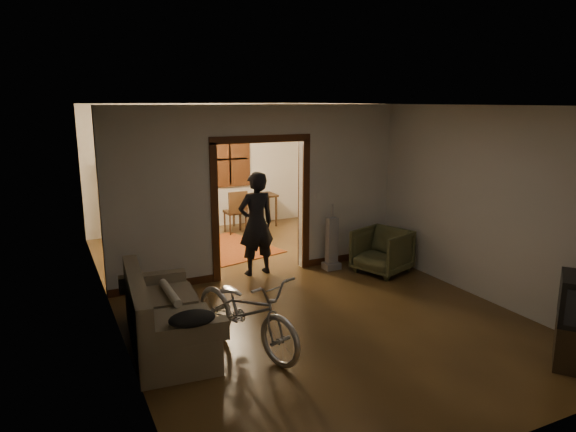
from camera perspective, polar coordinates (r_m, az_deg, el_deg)
floor at (r=8.14m, az=-0.93°, el=-7.84°), size 5.00×8.50×0.01m
ceiling at (r=7.62m, az=-1.01°, el=12.27°), size 5.00×8.50×0.01m
wall_back at (r=11.71m, az=-9.79°, el=5.38°), size 5.00×0.02×2.80m
wall_left at (r=7.11m, az=-19.57°, el=0.12°), size 0.02×8.50×2.80m
wall_right at (r=9.09m, az=13.51°, el=3.12°), size 0.02×8.50×2.80m
partition_wall at (r=8.44m, az=-3.11°, el=2.74°), size 5.00×0.14×2.80m
door_casing at (r=8.50m, az=-3.09°, el=0.75°), size 1.74×0.20×2.32m
far_window at (r=11.87m, az=-6.50°, el=6.31°), size 0.98×0.06×1.28m
chandelier at (r=9.96m, az=-7.14°, el=9.69°), size 0.24×0.24×0.24m
light_switch at (r=8.85m, az=3.37°, el=2.22°), size 0.08×0.01×0.12m
sofa at (r=6.34m, az=-13.19°, el=-10.06°), size 1.02×1.98×0.88m
rolled_paper at (r=6.60m, az=-12.97°, el=-8.30°), size 0.10×0.82×0.10m
jacket at (r=5.44m, az=-10.61°, el=-11.14°), size 0.48×0.36×0.14m
bicycle at (r=6.09m, az=-4.68°, el=-10.46°), size 1.16×1.89×0.94m
armchair at (r=8.82m, az=10.39°, el=-3.87°), size 1.04×1.03×0.75m
vacuum at (r=8.86m, az=4.89°, el=-3.06°), size 0.30×0.26×0.91m
person at (r=8.50m, az=-3.56°, el=-0.86°), size 0.66×0.46×1.74m
oriental_rug at (r=10.25m, az=-6.83°, el=-3.52°), size 1.94×2.28×0.01m
locker at (r=11.31m, az=-15.34°, el=2.25°), size 0.99×0.71×1.79m
globe at (r=11.17m, az=-15.66°, el=7.54°), size 0.26×0.26×0.26m
desk at (r=11.88m, az=-3.71°, el=0.57°), size 1.08×0.74×0.73m
desk_chair at (r=11.28m, az=-5.91°, el=0.46°), size 0.53×0.53×0.95m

